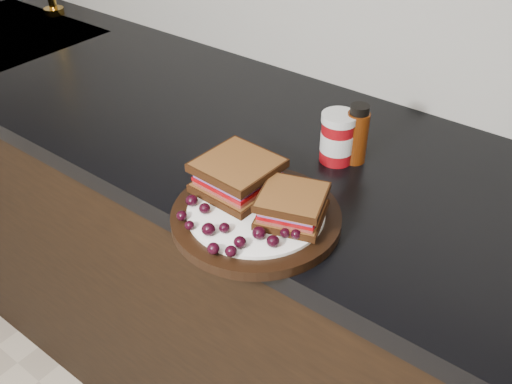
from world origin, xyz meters
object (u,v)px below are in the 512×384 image
sandwich_left (238,176)px  oil_bottle (357,134)px  condiment_jar (338,138)px  plate (256,217)px

sandwich_left → oil_bottle: (0.09, 0.23, 0.01)m
oil_bottle → condiment_jar: bearing=-144.3°
condiment_jar → oil_bottle: bearing=35.7°
sandwich_left → oil_bottle: bearing=70.7°
sandwich_left → oil_bottle: size_ratio=1.05×
plate → sandwich_left: size_ratio=2.27×
plate → sandwich_left: 0.08m
condiment_jar → oil_bottle: (0.03, 0.02, 0.01)m
plate → oil_bottle: 0.27m
plate → sandwich_left: sandwich_left is taller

